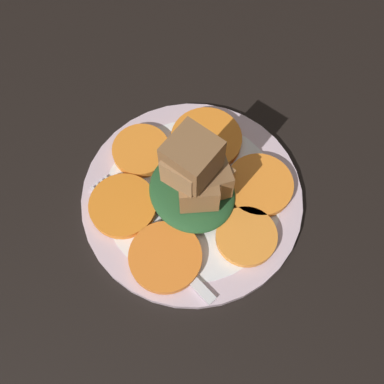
% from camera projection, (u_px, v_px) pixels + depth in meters
% --- Properties ---
extents(table_slab, '(1.20, 1.20, 0.02)m').
position_uv_depth(table_slab, '(192.00, 202.00, 0.58)').
color(table_slab, black).
rests_on(table_slab, ground).
extents(plate, '(0.26, 0.26, 0.01)m').
position_uv_depth(plate, '(192.00, 197.00, 0.57)').
color(plate, silver).
rests_on(plate, table_slab).
extents(carrot_slice_0, '(0.07, 0.07, 0.01)m').
position_uv_depth(carrot_slice_0, '(246.00, 236.00, 0.54)').
color(carrot_slice_0, orange).
rests_on(carrot_slice_0, plate).
extents(carrot_slice_1, '(0.08, 0.08, 0.01)m').
position_uv_depth(carrot_slice_1, '(259.00, 185.00, 0.56)').
color(carrot_slice_1, orange).
rests_on(carrot_slice_1, plate).
extents(carrot_slice_2, '(0.09, 0.09, 0.01)m').
position_uv_depth(carrot_slice_2, '(206.00, 139.00, 0.59)').
color(carrot_slice_2, orange).
rests_on(carrot_slice_2, plate).
extents(carrot_slice_3, '(0.07, 0.07, 0.01)m').
position_uv_depth(carrot_slice_3, '(141.00, 150.00, 0.58)').
color(carrot_slice_3, orange).
rests_on(carrot_slice_3, plate).
extents(carrot_slice_4, '(0.08, 0.08, 0.01)m').
position_uv_depth(carrot_slice_4, '(123.00, 206.00, 0.55)').
color(carrot_slice_4, orange).
rests_on(carrot_slice_4, plate).
extents(carrot_slice_5, '(0.08, 0.08, 0.01)m').
position_uv_depth(carrot_slice_5, '(165.00, 257.00, 0.53)').
color(carrot_slice_5, orange).
rests_on(carrot_slice_5, plate).
extents(center_pile, '(0.11, 0.10, 0.12)m').
position_uv_depth(center_pile, '(196.00, 180.00, 0.52)').
color(center_pile, '#235128').
rests_on(center_pile, plate).
extents(fork, '(0.20, 0.04, 0.00)m').
position_uv_depth(fork, '(150.00, 235.00, 0.54)').
color(fork, silver).
rests_on(fork, plate).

